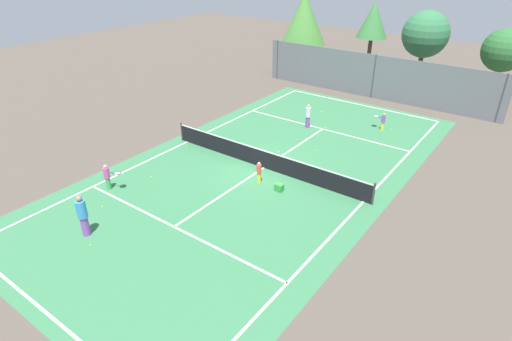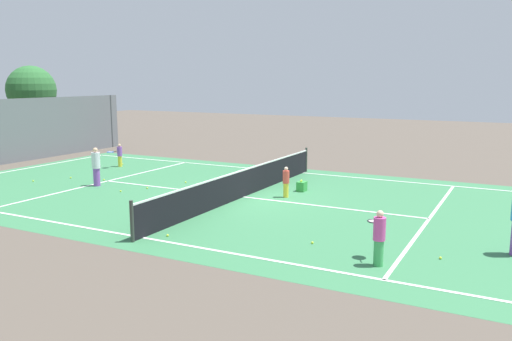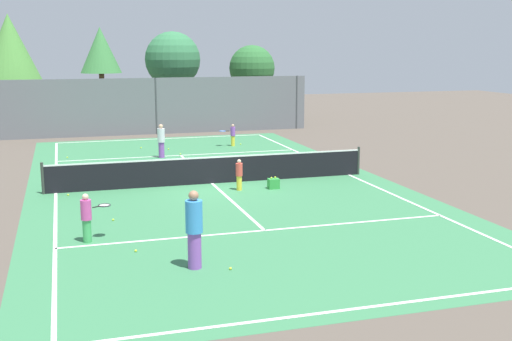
% 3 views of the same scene
% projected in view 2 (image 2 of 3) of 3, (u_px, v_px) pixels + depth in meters
% --- Properties ---
extents(ground_plane, '(80.00, 80.00, 0.00)m').
position_uv_depth(ground_plane, '(243.00, 197.00, 18.63)').
color(ground_plane, brown).
extents(court_surface, '(13.00, 25.00, 0.01)m').
position_uv_depth(court_surface, '(243.00, 197.00, 18.63)').
color(court_surface, '#387A4C').
rests_on(court_surface, ground_plane).
extents(tennis_net, '(11.90, 0.10, 1.10)m').
position_uv_depth(tennis_net, '(243.00, 183.00, 18.54)').
color(tennis_net, '#333833').
rests_on(tennis_net, ground_plane).
extents(tree_0, '(3.08, 3.08, 5.02)m').
position_uv_depth(tree_0, '(31.00, 90.00, 33.33)').
color(tree_0, brown).
rests_on(tree_0, ground_plane).
extents(player_0, '(0.82, 0.43, 1.11)m').
position_uv_depth(player_0, '(119.00, 155.00, 25.01)').
color(player_0, yellow).
rests_on(player_0, ground_plane).
extents(player_1, '(0.33, 0.33, 1.52)m').
position_uv_depth(player_1, '(96.00, 166.00, 20.45)').
color(player_1, purple).
rests_on(player_1, ground_plane).
extents(player_2, '(0.24, 0.24, 1.10)m').
position_uv_depth(player_2, '(286.00, 182.00, 18.49)').
color(player_2, yellow).
rests_on(player_2, ground_plane).
extents(player_4, '(0.84, 0.60, 1.29)m').
position_uv_depth(player_4, '(379.00, 237.00, 11.67)').
color(player_4, '#3FA559').
rests_on(player_4, ground_plane).
extents(ball_crate, '(0.38, 0.30, 0.43)m').
position_uv_depth(ball_crate, '(302.00, 186.00, 19.59)').
color(ball_crate, green).
rests_on(ball_crate, ground_plane).
extents(tennis_ball_0, '(0.07, 0.07, 0.07)m').
position_uv_depth(tennis_ball_0, '(191.00, 193.00, 19.19)').
color(tennis_ball_0, '#CCE533').
rests_on(tennis_ball_0, ground_plane).
extents(tennis_ball_1, '(0.07, 0.07, 0.07)m').
position_uv_depth(tennis_ball_1, '(122.00, 164.00, 25.69)').
color(tennis_ball_1, '#CCE533').
rests_on(tennis_ball_1, ground_plane).
extents(tennis_ball_2, '(0.07, 0.07, 0.07)m').
position_uv_depth(tennis_ball_2, '(104.00, 180.00, 21.67)').
color(tennis_ball_2, '#CCE533').
rests_on(tennis_ball_2, ground_plane).
extents(tennis_ball_3, '(0.07, 0.07, 0.07)m').
position_uv_depth(tennis_ball_3, '(33.00, 181.00, 21.44)').
color(tennis_ball_3, '#CCE533').
rests_on(tennis_ball_3, ground_plane).
extents(tennis_ball_5, '(0.07, 0.07, 0.07)m').
position_uv_depth(tennis_ball_5, '(186.00, 182.00, 21.15)').
color(tennis_ball_5, '#CCE533').
rests_on(tennis_ball_5, ground_plane).
extents(tennis_ball_6, '(0.07, 0.07, 0.07)m').
position_uv_depth(tennis_ball_6, '(121.00, 191.00, 19.48)').
color(tennis_ball_6, '#CCE533').
rests_on(tennis_ball_6, ground_plane).
extents(tennis_ball_7, '(0.07, 0.07, 0.07)m').
position_uv_depth(tennis_ball_7, '(71.00, 178.00, 22.13)').
color(tennis_ball_7, '#CCE533').
rests_on(tennis_ball_7, ground_plane).
extents(tennis_ball_8, '(0.07, 0.07, 0.07)m').
position_uv_depth(tennis_ball_8, '(147.00, 188.00, 20.03)').
color(tennis_ball_8, '#CCE533').
rests_on(tennis_ball_8, ground_plane).
extents(tennis_ball_9, '(0.07, 0.07, 0.07)m').
position_uv_depth(tennis_ball_9, '(168.00, 235.00, 13.94)').
color(tennis_ball_9, '#CCE533').
rests_on(tennis_ball_9, ground_plane).
extents(tennis_ball_10, '(0.07, 0.07, 0.07)m').
position_uv_depth(tennis_ball_10, '(440.00, 258.00, 12.18)').
color(tennis_ball_10, '#CCE533').
rests_on(tennis_ball_10, ground_plane).
extents(tennis_ball_11, '(0.07, 0.07, 0.07)m').
position_uv_depth(tennis_ball_11, '(312.00, 243.00, 13.32)').
color(tennis_ball_11, '#CCE533').
rests_on(tennis_ball_11, ground_plane).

